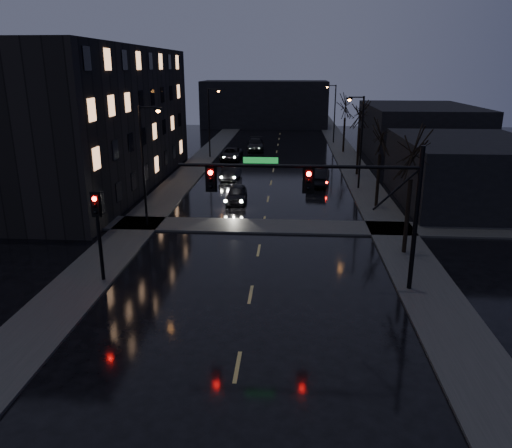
% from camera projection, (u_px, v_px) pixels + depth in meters
% --- Properties ---
extents(ground, '(160.00, 160.00, 0.00)m').
position_uv_depth(ground, '(231.00, 402.00, 16.04)').
color(ground, black).
rests_on(ground, ground).
extents(sidewalk_left, '(3.00, 140.00, 0.12)m').
position_uv_depth(sidewalk_left, '(187.00, 174.00, 49.88)').
color(sidewalk_left, '#2D2D2B').
rests_on(sidewalk_left, ground).
extents(sidewalk_right, '(3.00, 140.00, 0.12)m').
position_uv_depth(sidewalk_right, '(359.00, 177.00, 48.76)').
color(sidewalk_right, '#2D2D2B').
rests_on(sidewalk_right, ground).
extents(sidewalk_cross, '(40.00, 3.00, 0.12)m').
position_uv_depth(sidewalk_cross, '(263.00, 226.00, 33.62)').
color(sidewalk_cross, '#2D2D2B').
rests_on(sidewalk_cross, ground).
extents(apartment_block, '(12.00, 30.00, 12.00)m').
position_uv_depth(apartment_block, '(84.00, 118.00, 43.87)').
color(apartment_block, black).
rests_on(apartment_block, ground).
extents(commercial_right_near, '(10.00, 14.00, 5.00)m').
position_uv_depth(commercial_right_near, '(466.00, 172.00, 39.00)').
color(commercial_right_near, black).
rests_on(commercial_right_near, ground).
extents(commercial_right_far, '(12.00, 18.00, 6.00)m').
position_uv_depth(commercial_right_far, '(418.00, 131.00, 59.69)').
color(commercial_right_far, black).
rests_on(commercial_right_far, ground).
extents(far_block, '(22.00, 10.00, 8.00)m').
position_uv_depth(far_block, '(265.00, 104.00, 89.25)').
color(far_block, black).
rests_on(far_block, ground).
extents(signal_mast, '(11.11, 0.41, 7.00)m').
position_uv_depth(signal_mast, '(335.00, 191.00, 22.88)').
color(signal_mast, black).
rests_on(signal_mast, ground).
extents(signal_pole_left, '(0.35, 0.41, 4.53)m').
position_uv_depth(signal_pole_left, '(98.00, 224.00, 24.18)').
color(signal_pole_left, black).
rests_on(signal_pole_left, ground).
extents(tree_near, '(3.52, 3.52, 8.08)m').
position_uv_depth(tree_near, '(414.00, 146.00, 26.94)').
color(tree_near, black).
rests_on(tree_near, ground).
extents(tree_mid_a, '(3.30, 3.30, 7.58)m').
position_uv_depth(tree_mid_a, '(382.00, 131.00, 36.57)').
color(tree_mid_a, black).
rests_on(tree_mid_a, ground).
extents(tree_mid_b, '(3.74, 3.74, 8.59)m').
position_uv_depth(tree_mid_b, '(361.00, 108.00, 47.75)').
color(tree_mid_b, black).
rests_on(tree_mid_b, ground).
extents(tree_far, '(3.43, 3.43, 7.88)m').
position_uv_depth(tree_far, '(346.00, 103.00, 61.24)').
color(tree_far, black).
rests_on(tree_far, ground).
extents(streetlight_l_near, '(1.53, 0.28, 8.00)m').
position_uv_depth(streetlight_l_near, '(146.00, 157.00, 32.23)').
color(streetlight_l_near, black).
rests_on(streetlight_l_near, ground).
extents(streetlight_l_far, '(1.53, 0.28, 8.00)m').
position_uv_depth(streetlight_l_far, '(211.00, 117.00, 57.92)').
color(streetlight_l_far, black).
rests_on(streetlight_l_far, ground).
extents(streetlight_r_mid, '(1.53, 0.28, 8.00)m').
position_uv_depth(streetlight_r_mid, '(359.00, 135.00, 42.65)').
color(streetlight_r_mid, black).
rests_on(streetlight_r_mid, ground).
extents(streetlight_r_far, '(1.53, 0.28, 8.00)m').
position_uv_depth(streetlight_r_far, '(333.00, 109.00, 69.29)').
color(streetlight_r_far, black).
rests_on(streetlight_r_far, ground).
extents(oncoming_car_a, '(1.73, 4.01, 1.35)m').
position_uv_depth(oncoming_car_a, '(236.00, 194.00, 39.67)').
color(oncoming_car_a, black).
rests_on(oncoming_car_a, ground).
extents(oncoming_car_b, '(1.83, 4.21, 1.35)m').
position_uv_depth(oncoming_car_b, '(231.00, 172.00, 47.82)').
color(oncoming_car_b, black).
rests_on(oncoming_car_b, ground).
extents(oncoming_car_c, '(2.40, 4.98, 1.37)m').
position_uv_depth(oncoming_car_c, '(231.00, 154.00, 57.95)').
color(oncoming_car_c, black).
rests_on(oncoming_car_c, ground).
extents(oncoming_car_d, '(2.50, 5.47, 1.55)m').
position_uv_depth(oncoming_car_d, '(256.00, 144.00, 64.47)').
color(oncoming_car_d, black).
rests_on(oncoming_car_d, ground).
extents(lead_car, '(2.36, 5.11, 1.62)m').
position_uv_depth(lead_car, '(318.00, 176.00, 45.54)').
color(lead_car, black).
rests_on(lead_car, ground).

